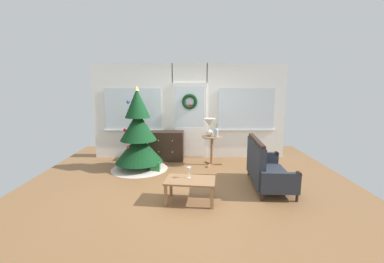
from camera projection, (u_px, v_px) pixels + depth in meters
name	position (u px, v px, depth m)	size (l,w,h in m)	color
ground_plane	(190.00, 185.00, 5.14)	(6.76, 6.76, 0.00)	brown
back_wall_with_door	(190.00, 111.00, 6.96)	(5.20, 0.19, 2.55)	white
christmas_tree	(138.00, 138.00, 6.04)	(1.34, 1.34, 1.97)	#4C331E
dresser_cabinet	(166.00, 146.00, 6.83)	(0.92, 0.47, 0.78)	black
settee_sofa	(265.00, 168.00, 5.02)	(0.79, 1.46, 0.96)	black
side_table	(212.00, 145.00, 6.38)	(0.50, 0.48, 0.73)	#8E6642
table_lamp	(210.00, 125.00, 6.33)	(0.28, 0.28, 0.44)	silver
flower_vase	(216.00, 132.00, 6.27)	(0.11, 0.10, 0.35)	#99ADBC
coffee_table	(190.00, 183.00, 4.37)	(0.90, 0.62, 0.40)	#8E6642
wine_glass	(189.00, 170.00, 4.42)	(0.08, 0.08, 0.20)	silver
gift_box	(155.00, 167.00, 5.99)	(0.22, 0.20, 0.22)	#266633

